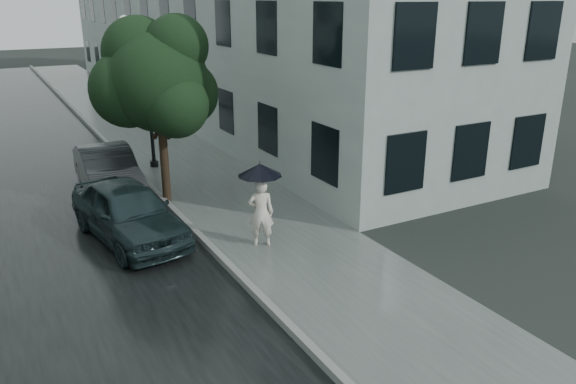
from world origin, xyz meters
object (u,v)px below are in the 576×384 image
lamp_post (143,83)px  car_near (128,212)px  pedestrian (261,213)px  car_far (108,171)px  street_tree (157,80)px

lamp_post → car_near: lamp_post is taller
pedestrian → car_far: size_ratio=0.39×
street_tree → car_far: (-1.24, 1.45, -2.71)m
street_tree → car_near: bearing=-125.2°
lamp_post → car_far: 3.42m
street_tree → car_near: 3.80m
street_tree → lamp_post: 3.54m
lamp_post → pedestrian: bearing=-82.4°
lamp_post → street_tree: bearing=-94.8°
car_near → car_far: (0.31, 3.65, -0.02)m
street_tree → pedestrian: bearing=-75.5°
street_tree → lamp_post: bearing=81.8°
car_near → street_tree: bearing=45.7°
pedestrian → lamp_post: lamp_post is taller
street_tree → car_far: street_tree is taller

